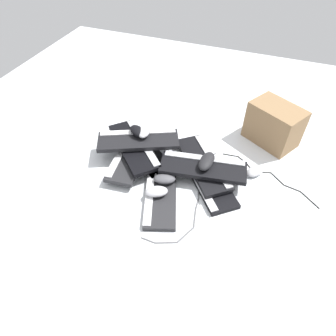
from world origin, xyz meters
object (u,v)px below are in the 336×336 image
Objects in this scene: mouse_0 at (144,131)px; mouse_1 at (165,179)px; keyboard_2 at (144,153)px; mouse_4 at (137,131)px; keyboard_0 at (160,192)px; keyboard_5 at (203,167)px; keyboard_1 at (207,179)px; mouse_3 at (157,191)px; mouse_2 at (255,171)px; mouse_5 at (206,163)px; keyboard_7 at (138,140)px; keyboard_4 at (131,154)px; keyboard_3 at (203,164)px; cardboard_box at (274,125)px; mouse_6 at (207,159)px; keyboard_6 at (134,146)px.

mouse_1 is at bearing -147.53° from mouse_0.
mouse_4 is (-0.03, -0.04, 0.13)m from keyboard_2.
keyboard_0 is 0.26m from keyboard_5.
keyboard_2 is 0.37m from keyboard_5.
mouse_3 reaches higher than keyboard_1.
mouse_4 is (-0.29, -0.23, 0.09)m from mouse_3.
mouse_0 reaches higher than keyboard_1.
mouse_5 reaches higher than mouse_2.
mouse_1 is 0.09m from mouse_3.
keyboard_0 is 1.01× the size of keyboard_7.
keyboard_5 is at bearing 22.26° from mouse_4.
keyboard_4 is at bearing 96.88° from mouse_5.
keyboard_1 is 1.00× the size of keyboard_3.
cardboard_box reaches higher than mouse_3.
keyboard_5 is (-0.19, 0.16, 0.06)m from keyboard_0.
mouse_1 is at bearing -25.84° from mouse_2.
mouse_2 is at bearing -97.96° from mouse_0.
mouse_1 is at bearing 65.19° from keyboard_4.
mouse_1 is 1.00× the size of mouse_2.
mouse_4 is (-0.03, -0.02, 0.04)m from keyboard_7.
keyboard_7 is at bearing 88.45° from mouse_5.
mouse_6 is at bearing 87.13° from keyboard_7.
mouse_4 is at bearing -137.93° from keyboard_0.
mouse_1 is (-0.06, -0.00, 0.04)m from keyboard_0.
keyboard_4 is 0.98× the size of keyboard_7.
mouse_4 is 0.42m from mouse_5.
keyboard_3 is at bearing -166.94° from keyboard_5.
keyboard_6 is at bearing -85.39° from keyboard_3.
keyboard_2 is (-0.24, -0.19, 0.00)m from keyboard_0.
keyboard_3 is 0.49m from cardboard_box.
keyboard_0 and keyboard_2 have the same top height.
cardboard_box is at bearing -153.28° from mouse_2.
mouse_1 is 1.00× the size of mouse_6.
mouse_2 is (-0.31, 0.42, 0.01)m from keyboard_0.
mouse_0 reaches higher than keyboard_0.
keyboard_6 is 3.80× the size of mouse_2.
keyboard_3 is at bearing -42.08° from mouse_2.
mouse_3 is 0.38× the size of cardboard_box.
mouse_2 is at bearing -62.30° from mouse_6.
keyboard_7 is (-0.07, -0.42, 0.09)m from keyboard_1.
keyboard_5 is at bearing -34.39° from cardboard_box.
keyboard_1 is (-0.17, 0.19, 0.00)m from keyboard_0.
mouse_2 reaches higher than keyboard_0.
keyboard_7 is at bearing -88.81° from keyboard_3.
keyboard_5 is at bearing 138.93° from keyboard_0.
keyboard_6 is 3.80× the size of mouse_0.
mouse_1 is 0.24m from mouse_6.
keyboard_7 reaches higher than keyboard_0.
keyboard_5 is 4.17× the size of mouse_4.
mouse_1 is 0.72m from cardboard_box.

